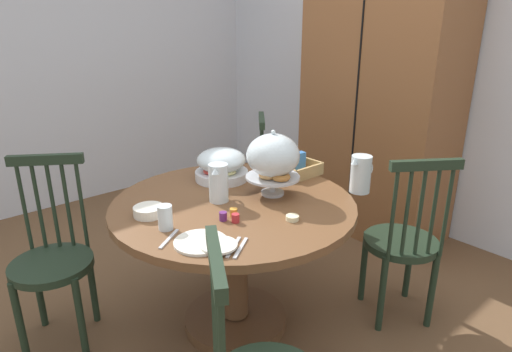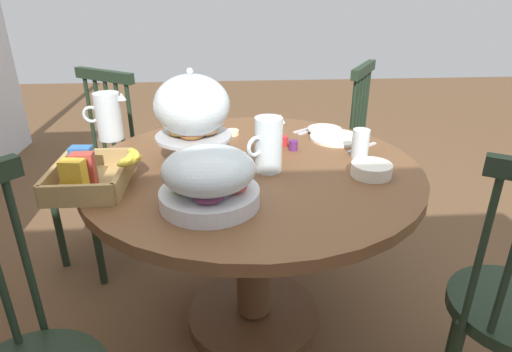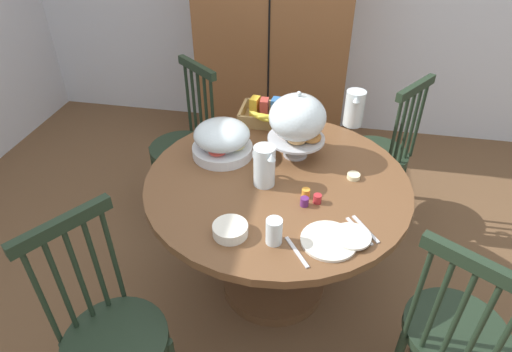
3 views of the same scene
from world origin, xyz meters
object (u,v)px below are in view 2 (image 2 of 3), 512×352
Objects in this scene: china_plate_small at (326,129)px; milk_pitcher at (110,118)px; china_plate_large at (337,138)px; cereal_bowl at (372,170)px; windsor_chair_far_side at (98,181)px; windsor_chair_facing_door at (332,157)px; orange_juice_pitcher at (269,147)px; fruit_platter_covered at (210,179)px; dining_table at (254,214)px; drinking_glass at (362,144)px; butter_dish at (233,132)px; pastry_stand_with_dome at (193,109)px; cereal_basket at (94,173)px.

milk_pitcher is at bearing 90.51° from china_plate_small.
china_plate_large is 0.38m from cereal_bowl.
windsor_chair_far_side reaches higher than milk_pitcher.
windsor_chair_facing_door is 5.03× the size of orange_juice_pitcher.
fruit_platter_covered is 0.76m from china_plate_large.
windsor_chair_facing_door reaches higher than fruit_platter_covered.
windsor_chair_far_side is at bearing 100.82° from windsor_chair_facing_door.
fruit_platter_covered is at bearing 136.81° from china_plate_large.
milk_pitcher is (0.33, 0.59, 0.30)m from dining_table.
drinking_glass reaches higher than china_plate_large.
cereal_bowl reaches higher than china_plate_large.
drinking_glass is at bearing -122.05° from butter_dish.
butter_dish reaches higher than dining_table.
china_plate_large is at bearing -43.19° from fruit_platter_covered.
milk_pitcher is 1.32× the size of china_plate_small.
cereal_basket is (-0.20, 0.32, -0.15)m from pastry_stand_with_dome.
milk_pitcher is 1.04m from drinking_glass.
dining_table is 20.38× the size of butter_dish.
china_plate_large is at bearing 4.38° from cereal_bowl.
china_plate_large is at bearing -71.32° from pastry_stand_with_dome.
windsor_chair_far_side is 6.50× the size of china_plate_small.
china_plate_large is at bearing -66.33° from cereal_basket.
milk_pitcher is (-0.20, -0.16, 0.38)m from windsor_chair_far_side.
drinking_glass is (0.34, -0.56, -0.03)m from fruit_platter_covered.
cereal_basket is 1.00m from china_plate_small.
windsor_chair_far_side is (-0.24, 1.23, 0.00)m from windsor_chair_facing_door.
milk_pitcher is 1.41× the size of cereal_bowl.
cereal_bowl reaches higher than dining_table.
cereal_bowl is at bearing -107.41° from dining_table.
drinking_glass is at bearing -106.14° from milk_pitcher.
orange_juice_pitcher is 3.23× the size of butter_dish.
butter_dish is (-0.42, 0.56, 0.30)m from windsor_chair_facing_door.
cereal_bowl is 0.17m from drinking_glass.
pastry_stand_with_dome reaches higher than cereal_basket.
fruit_platter_covered is 0.32m from orange_juice_pitcher.
orange_juice_pitcher is (-0.05, -0.05, 0.30)m from dining_table.
butter_dish is (0.01, -0.52, -0.08)m from milk_pitcher.
cereal_basket is at bearing 121.92° from pastry_stand_with_dome.
windsor_chair_far_side is 1.14m from china_plate_small.
orange_juice_pitcher is 0.98× the size of milk_pitcher.
fruit_platter_covered is 0.95× the size of cereal_basket.
fruit_platter_covered reaches higher than dining_table.
drinking_glass is at bearing -169.34° from china_plate_large.
butter_dish is at bearing -7.14° from fruit_platter_covered.
windsor_chair_facing_door reaches higher than china_plate_small.
fruit_platter_covered is at bearing -169.81° from pastry_stand_with_dome.
orange_juice_pitcher is (-0.59, -0.79, 0.38)m from windsor_chair_far_side.
orange_juice_pitcher is at bearing -137.24° from dining_table.
pastry_stand_with_dome reaches higher than windsor_chair_far_side.
china_plate_small reaches higher than dining_table.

